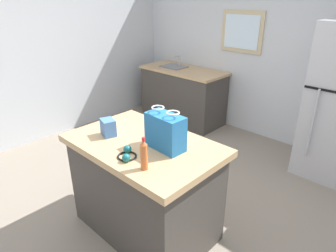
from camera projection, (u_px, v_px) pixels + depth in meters
name	position (u px, v px, depth m)	size (l,w,h in m)	color
ground	(151.00, 213.00, 3.04)	(6.00, 6.00, 0.00)	gray
back_wall	(277.00, 55.00, 4.18)	(5.00, 0.13, 2.51)	silver
left_wall	(24.00, 56.00, 4.09)	(0.10, 4.99, 2.51)	silver
kitchen_island	(145.00, 187.00, 2.66)	(1.30, 0.84, 0.91)	#423D38
sink_counter	(183.00, 94.00, 5.12)	(1.46, 0.67, 1.08)	#423D38
shopping_bag	(165.00, 132.00, 2.33)	(0.33, 0.18, 0.33)	#236BAD
small_box	(108.00, 127.00, 2.57)	(0.14, 0.10, 0.15)	#4775B7
bottle	(144.00, 155.00, 2.06)	(0.05, 0.05, 0.25)	#C66633
ear_defenders	(127.00, 154.00, 2.25)	(0.21, 0.21, 0.06)	black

